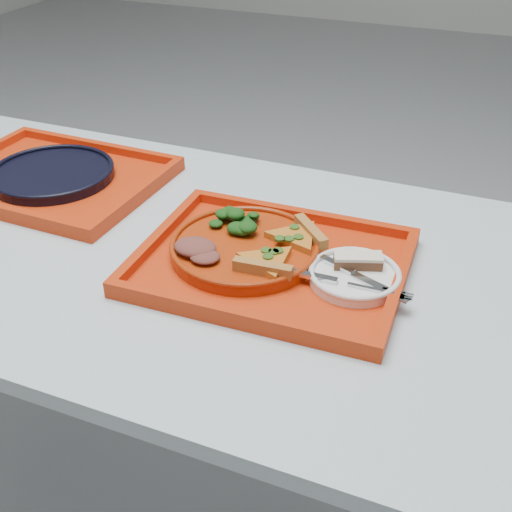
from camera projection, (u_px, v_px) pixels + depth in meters
name	position (u px, v px, depth m)	size (l,w,h in m)	color
ground	(172.00, 492.00, 1.60)	(10.00, 10.00, 0.00)	#919399
table	(147.00, 270.00, 1.24)	(1.60, 0.80, 0.75)	#AEB9C3
tray_main	(272.00, 266.00, 1.10)	(0.45, 0.35, 0.01)	#BA2A09
tray_far	(54.00, 181.00, 1.38)	(0.45, 0.35, 0.01)	#BA2A09
dinner_plate	(245.00, 249.00, 1.12)	(0.26, 0.26, 0.02)	#A02C0A
side_plate	(354.00, 278.00, 1.05)	(0.15, 0.15, 0.01)	white
navy_plate	(53.00, 175.00, 1.37)	(0.26, 0.26, 0.02)	black
pizza_slice_a	(268.00, 259.00, 1.06)	(0.11, 0.10, 0.02)	orange
pizza_slice_b	(296.00, 235.00, 1.13)	(0.11, 0.10, 0.02)	orange
salad_heap	(238.00, 216.00, 1.16)	(0.08, 0.07, 0.04)	black
meat_portion	(195.00, 247.00, 1.09)	(0.08, 0.06, 0.02)	brown
dessert_bar	(358.00, 260.00, 1.06)	(0.09, 0.06, 0.02)	#532B1B
knife	(360.00, 276.00, 1.04)	(0.18, 0.02, 0.01)	silver
fork	(346.00, 283.00, 1.02)	(0.18, 0.02, 0.01)	silver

